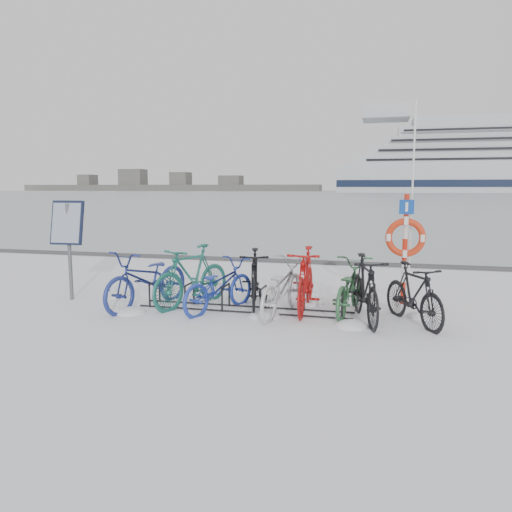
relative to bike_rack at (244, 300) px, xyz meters
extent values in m
plane|color=white|center=(0.00, 0.00, -0.18)|extent=(900.00, 900.00, 0.00)
cube|color=#A6B3BB|center=(0.00, 155.00, -0.17)|extent=(400.00, 298.00, 0.02)
cube|color=#3F3F42|center=(0.00, 5.90, -0.13)|extent=(400.00, 0.25, 0.10)
cylinder|color=black|center=(-1.80, -0.22, 0.04)|extent=(0.04, 0.04, 0.44)
cylinder|color=black|center=(-1.80, 0.22, 0.04)|extent=(0.04, 0.04, 0.44)
cylinder|color=black|center=(-1.80, 0.00, 0.26)|extent=(0.04, 0.44, 0.04)
cylinder|color=black|center=(-1.08, -0.22, 0.04)|extent=(0.04, 0.04, 0.44)
cylinder|color=black|center=(-1.08, 0.22, 0.04)|extent=(0.04, 0.04, 0.44)
cylinder|color=black|center=(-1.08, 0.00, 0.26)|extent=(0.04, 0.44, 0.04)
cylinder|color=black|center=(-0.36, -0.22, 0.04)|extent=(0.04, 0.04, 0.44)
cylinder|color=black|center=(-0.36, 0.22, 0.04)|extent=(0.04, 0.04, 0.44)
cylinder|color=black|center=(-0.36, 0.00, 0.26)|extent=(0.04, 0.44, 0.04)
cylinder|color=black|center=(0.36, -0.22, 0.04)|extent=(0.04, 0.04, 0.44)
cylinder|color=black|center=(0.36, 0.22, 0.04)|extent=(0.04, 0.04, 0.44)
cylinder|color=black|center=(0.36, 0.00, 0.26)|extent=(0.04, 0.44, 0.04)
cylinder|color=black|center=(1.08, -0.22, 0.04)|extent=(0.04, 0.04, 0.44)
cylinder|color=black|center=(1.08, 0.22, 0.04)|extent=(0.04, 0.04, 0.44)
cylinder|color=black|center=(1.08, 0.00, 0.26)|extent=(0.04, 0.44, 0.04)
cylinder|color=black|center=(1.80, -0.22, 0.04)|extent=(0.04, 0.04, 0.44)
cylinder|color=black|center=(1.80, 0.22, 0.04)|extent=(0.04, 0.04, 0.44)
cylinder|color=black|center=(1.80, 0.00, 0.26)|extent=(0.04, 0.44, 0.04)
cylinder|color=black|center=(0.00, -0.22, -0.16)|extent=(4.00, 0.03, 0.03)
cylinder|color=black|center=(0.00, 0.22, -0.16)|extent=(4.00, 0.03, 0.03)
cylinder|color=#595B5E|center=(-3.63, 0.00, 0.79)|extent=(0.08, 0.08, 1.93)
cube|color=black|center=(-3.63, -0.03, 1.38)|extent=(0.68, 0.27, 0.87)
cube|color=#8C99AD|center=(-3.63, -0.07, 1.38)|extent=(0.61, 0.20, 0.78)
cylinder|color=red|center=(2.86, 1.25, 0.03)|extent=(0.10, 0.10, 0.43)
cylinder|color=silver|center=(2.86, 1.25, 0.46)|extent=(0.10, 0.10, 0.43)
cylinder|color=red|center=(2.86, 1.25, 0.88)|extent=(0.10, 0.10, 0.43)
cylinder|color=silver|center=(2.86, 1.25, 1.31)|extent=(0.10, 0.10, 0.43)
cylinder|color=red|center=(2.86, 1.25, 1.73)|extent=(0.10, 0.10, 0.43)
torus|color=red|center=(2.86, 1.16, 1.12)|extent=(0.74, 0.13, 0.74)
cube|color=#0E3C9C|center=(2.86, 1.17, 1.70)|extent=(0.27, 0.03, 0.27)
cylinder|color=silver|center=(2.95, 1.30, 1.75)|extent=(0.03, 0.03, 3.87)
cube|color=silver|center=(46.90, 200.26, 5.15)|extent=(124.44, 23.11, 10.67)
cube|color=#101A32|center=(46.90, 188.66, 3.37)|extent=(124.44, 0.30, 2.67)
cube|color=#101A32|center=(46.90, 211.86, 3.37)|extent=(124.44, 0.30, 2.67)
cube|color=silver|center=(46.90, 200.26, 12.26)|extent=(111.11, 21.33, 3.56)
cube|color=silver|center=(46.90, 200.26, 19.37)|extent=(89.77, 18.67, 3.56)
cube|color=silver|center=(46.90, 200.26, 26.48)|extent=(68.44, 16.00, 3.56)
cube|color=silver|center=(2.45, 200.26, 30.93)|extent=(17.78, 17.78, 5.33)
cube|color=#515151|center=(-120.00, 260.00, 1.57)|extent=(180.00, 12.00, 3.50)
cube|color=#515151|center=(-150.00, 260.00, 5.32)|extent=(24.00, 10.00, 8.00)
cube|color=#515151|center=(-90.00, 260.00, 4.82)|extent=(20.00, 10.00, 6.00)
imported|color=navy|center=(-1.85, -0.17, 0.39)|extent=(1.35, 2.29, 1.14)
imported|color=#1D6356|center=(-1.08, 0.13, 0.42)|extent=(1.30, 2.06, 1.20)
imported|color=#2138A5|center=(-0.45, -0.11, 0.31)|extent=(1.33, 1.98, 0.98)
imported|color=black|center=(0.11, 0.35, 0.38)|extent=(0.94, 1.94, 1.12)
imported|color=#BABEC3|center=(0.72, -0.07, 0.34)|extent=(1.00, 2.07, 1.04)
imported|color=#AD100F|center=(1.10, 0.25, 0.42)|extent=(0.62, 2.01, 1.20)
imported|color=#2C5D37|center=(1.87, 0.29, 0.32)|extent=(0.91, 1.98, 1.00)
imported|color=black|center=(2.18, -0.19, 0.40)|extent=(0.99, 2.00, 1.16)
imported|color=black|center=(2.97, -0.17, 0.34)|extent=(1.27, 1.77, 1.05)
ellipsoid|color=white|center=(0.88, 0.63, -0.18)|extent=(0.34, 0.34, 0.12)
ellipsoid|color=white|center=(-2.75, 0.38, -0.18)|extent=(0.42, 0.42, 0.15)
ellipsoid|color=white|center=(3.14, 0.28, -0.18)|extent=(0.51, 0.51, 0.18)
ellipsoid|color=white|center=(-1.97, -0.69, -0.18)|extent=(0.59, 0.59, 0.21)
ellipsoid|color=white|center=(2.00, -0.61, -0.18)|extent=(0.55, 0.55, 0.19)
ellipsoid|color=white|center=(0.47, -0.37, -0.18)|extent=(0.56, 0.56, 0.20)
ellipsoid|color=white|center=(-1.06, 0.71, -0.18)|extent=(0.48, 0.48, 0.17)
ellipsoid|color=white|center=(1.16, 0.81, -0.18)|extent=(0.48, 0.48, 0.17)
camera|label=1|loc=(2.42, -8.67, 2.08)|focal=35.00mm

